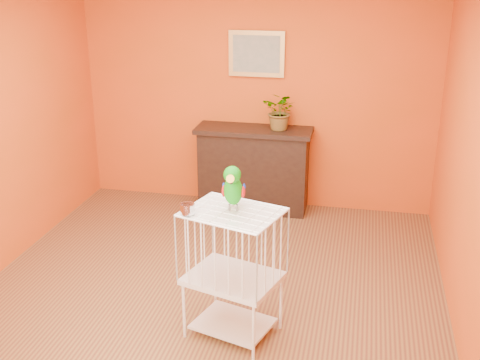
# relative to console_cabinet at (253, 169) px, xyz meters

# --- Properties ---
(ground) EXTENTS (4.50, 4.50, 0.00)m
(ground) POSITION_rel_console_cabinet_xyz_m (-0.01, -2.02, -0.48)
(ground) COLOR brown
(ground) RESTS_ON ground
(room_shell) EXTENTS (4.50, 4.50, 4.50)m
(room_shell) POSITION_rel_console_cabinet_xyz_m (-0.01, -2.02, 1.10)
(room_shell) COLOR #D54814
(room_shell) RESTS_ON ground
(console_cabinet) EXTENTS (1.29, 0.47, 0.96)m
(console_cabinet) POSITION_rel_console_cabinet_xyz_m (0.00, 0.00, 0.00)
(console_cabinet) COLOR black
(console_cabinet) RESTS_ON ground
(potted_plant) EXTENTS (0.49, 0.51, 0.33)m
(potted_plant) POSITION_rel_console_cabinet_xyz_m (0.30, 0.01, 0.64)
(potted_plant) COLOR #26722D
(potted_plant) RESTS_ON console_cabinet
(framed_picture) EXTENTS (0.62, 0.04, 0.50)m
(framed_picture) POSITION_rel_console_cabinet_xyz_m (-0.01, 0.19, 1.27)
(framed_picture) COLOR #C28E45
(framed_picture) RESTS_ON room_shell
(birdcage) EXTENTS (0.78, 0.68, 1.02)m
(birdcage) POSITION_rel_console_cabinet_xyz_m (0.31, -2.47, 0.05)
(birdcage) COLOR silver
(birdcage) RESTS_ON ground
(feed_cup) EXTENTS (0.10, 0.10, 0.07)m
(feed_cup) POSITION_rel_console_cabinet_xyz_m (0.01, -2.58, 0.58)
(feed_cup) COLOR silver
(feed_cup) RESTS_ON birdcage
(parrot) EXTENTS (0.17, 0.31, 0.35)m
(parrot) POSITION_rel_console_cabinet_xyz_m (0.31, -2.45, 0.72)
(parrot) COLOR #59544C
(parrot) RESTS_ON birdcage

